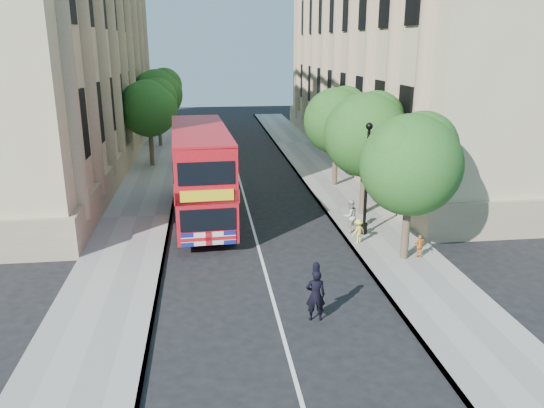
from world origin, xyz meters
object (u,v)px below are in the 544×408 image
object	(u,v)px
double_decker_bus	(201,171)
box_van	(212,173)
police_constable	(316,295)
lamp_post	(366,184)
woman_pedestrian	(350,216)

from	to	relation	value
double_decker_bus	box_van	size ratio (longest dim) A/B	2.01
double_decker_bus	box_van	world-z (taller)	double_decker_bus
police_constable	lamp_post	bearing A→B (deg)	-111.97
box_van	police_constable	world-z (taller)	box_van
lamp_post	double_decker_bus	bearing A→B (deg)	155.25
double_decker_bus	police_constable	size ratio (longest dim) A/B	5.76
police_constable	woman_pedestrian	size ratio (longest dim) A/B	1.10
lamp_post	woman_pedestrian	bearing A→B (deg)	151.11
lamp_post	police_constable	bearing A→B (deg)	-117.51
box_van	police_constable	xyz separation A→B (m)	(2.98, -15.21, -0.49)
woman_pedestrian	box_van	bearing A→B (deg)	-75.07
box_van	lamp_post	bearing A→B (deg)	-44.29
lamp_post	box_van	distance (m)	10.46
double_decker_bus	woman_pedestrian	xyz separation A→B (m)	(6.81, -3.09, -1.62)
lamp_post	box_van	size ratio (longest dim) A/B	1.03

